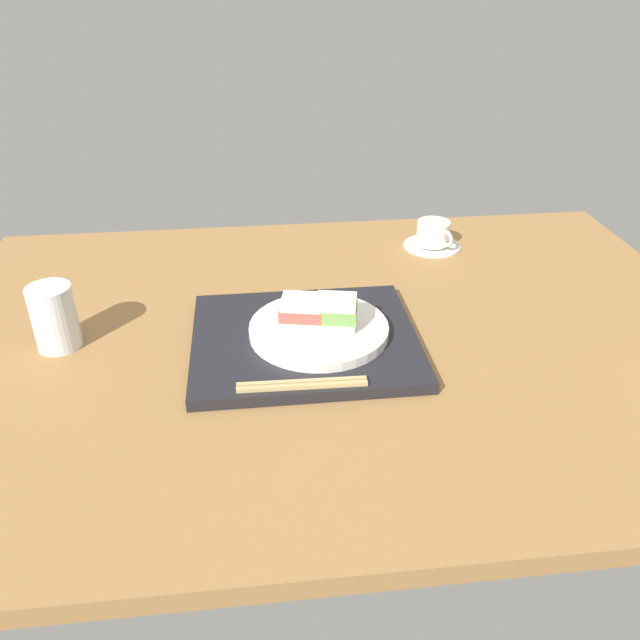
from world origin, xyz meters
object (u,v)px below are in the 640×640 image
(chopsticks_pair, at_px, (302,384))
(drinking_glass, at_px, (54,317))
(sandwich_plate, at_px, (319,329))
(coffee_cup, at_px, (433,236))
(sandwich_far, at_px, (336,312))
(sandwich_near, at_px, (301,311))

(chopsticks_pair, relative_size, drinking_glass, 1.76)
(sandwich_plate, height_order, coffee_cup, coffee_cup)
(chopsticks_pair, height_order, coffee_cup, coffee_cup)
(drinking_glass, bearing_deg, chopsticks_pair, -25.81)
(sandwich_far, bearing_deg, sandwich_plate, 169.03)
(drinking_glass, bearing_deg, sandwich_plate, -5.85)
(sandwich_far, xyz_separation_m, drinking_glass, (-0.46, 0.05, -0.01))
(drinking_glass, bearing_deg, sandwich_far, -6.17)
(chopsticks_pair, distance_m, coffee_cup, 0.61)
(drinking_glass, bearing_deg, coffee_cup, 24.09)
(sandwich_plate, height_order, sandwich_near, sandwich_near)
(chopsticks_pair, height_order, drinking_glass, drinking_glass)
(chopsticks_pair, bearing_deg, sandwich_near, 84.98)
(sandwich_near, bearing_deg, drinking_glass, 174.51)
(sandwich_plate, bearing_deg, sandwich_near, 169.03)
(sandwich_far, xyz_separation_m, coffee_cup, (0.27, 0.37, -0.04))
(sandwich_far, distance_m, drinking_glass, 0.46)
(sandwich_plate, relative_size, sandwich_near, 2.96)
(sandwich_plate, relative_size, chopsticks_pair, 1.20)
(sandwich_near, xyz_separation_m, chopsticks_pair, (-0.01, -0.15, -0.04))
(sandwich_near, distance_m, drinking_glass, 0.40)
(chopsticks_pair, xyz_separation_m, coffee_cup, (0.34, 0.51, 0.00))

